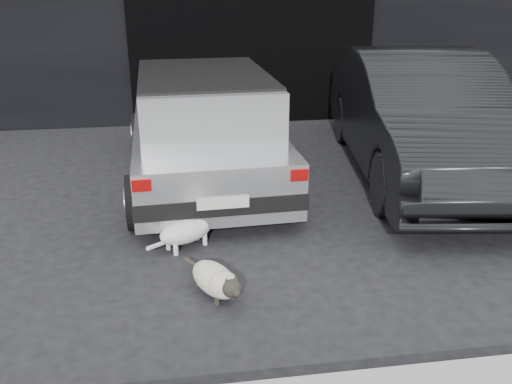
{
  "coord_description": "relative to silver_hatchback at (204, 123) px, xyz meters",
  "views": [
    {
      "loc": [
        -0.29,
        -5.0,
        2.35
      ],
      "look_at": [
        0.39,
        -0.47,
        0.51
      ],
      "focal_mm": 38.0,
      "sensor_mm": 36.0,
      "label": 1
    }
  ],
  "objects": [
    {
      "name": "ground",
      "position": [
        -0.02,
        -1.23,
        -0.73
      ],
      "size": [
        80.0,
        80.0,
        0.0
      ],
      "primitive_type": "plane",
      "color": "black",
      "rests_on": "ground"
    },
    {
      "name": "garage_opening",
      "position": [
        0.98,
        2.76,
        0.57
      ],
      "size": [
        4.0,
        0.1,
        2.6
      ],
      "primitive_type": "cube",
      "color": "black",
      "rests_on": "ground"
    },
    {
      "name": "silver_hatchback",
      "position": [
        0.0,
        0.0,
        0.0
      ],
      "size": [
        1.91,
        3.68,
        1.34
      ],
      "rotation": [
        0.0,
        0.0,
        0.04
      ],
      "color": "silver",
      "rests_on": "ground"
    },
    {
      "name": "second_car",
      "position": [
        2.65,
        -0.08,
        0.02
      ],
      "size": [
        2.18,
        4.7,
        1.49
      ],
      "primitive_type": "imported",
      "rotation": [
        0.0,
        0.0,
        -0.14
      ],
      "color": "black",
      "rests_on": "ground"
    },
    {
      "name": "cat_siamese",
      "position": [
        -0.06,
        -2.56,
        -0.6
      ],
      "size": [
        0.48,
        0.75,
        0.28
      ],
      "rotation": [
        0.0,
        0.0,
        3.56
      ],
      "color": "beige",
      "rests_on": "ground"
    },
    {
      "name": "cat_white",
      "position": [
        -0.25,
        -1.69,
        -0.55
      ],
      "size": [
        0.69,
        0.52,
        0.37
      ],
      "rotation": [
        0.0,
        0.0,
        -1.04
      ],
      "color": "silver",
      "rests_on": "ground"
    }
  ]
}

